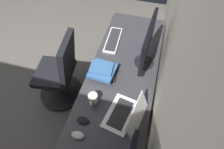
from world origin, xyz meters
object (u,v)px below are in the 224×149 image
monitor_primary (147,43)px  book_stack_near (103,71)px  mouse_main (78,135)px  coffee_mug (93,98)px  drawer_pedestal (118,112)px  laptop_leftmost (127,114)px  office_chair (60,74)px  keyboard_main (113,40)px  mouse_spare (83,120)px

monitor_primary → book_stack_near: 0.49m
mouse_main → coffee_mug: bearing=176.9°
drawer_pedestal → mouse_main: mouse_main is taller
laptop_leftmost → office_chair: (-0.45, -0.88, -0.32)m
drawer_pedestal → mouse_main: bearing=-25.3°
drawer_pedestal → coffee_mug: bearing=-55.8°
laptop_leftmost → mouse_main: (0.26, -0.33, -0.03)m
drawer_pedestal → coffee_mug: 0.49m
monitor_primary → office_chair: (0.19, -0.91, -0.54)m
office_chair → keyboard_main: bearing=128.9°
monitor_primary → laptop_leftmost: monitor_primary is taller
drawer_pedestal → book_stack_near: size_ratio=2.53×
mouse_spare → coffee_mug: bearing=173.7°
office_chair → mouse_main: bearing=37.4°
drawer_pedestal → mouse_spare: (0.34, -0.22, 0.40)m
keyboard_main → office_chair: size_ratio=0.44×
coffee_mug → keyboard_main: bearing=-177.5°
coffee_mug → office_chair: (-0.38, -0.56, -0.32)m
keyboard_main → coffee_mug: 0.81m
coffee_mug → office_chair: size_ratio=0.13×
laptop_leftmost → keyboard_main: laptop_leftmost is taller
office_chair → laptop_leftmost: bearing=62.8°
keyboard_main → office_chair: bearing=-51.1°
mouse_main → monitor_primary: bearing=157.4°
monitor_primary → book_stack_near: monitor_primary is taller
monitor_primary → laptop_leftmost: bearing=-3.4°
keyboard_main → mouse_spare: size_ratio=4.09×
mouse_main → office_chair: 0.94m
laptop_leftmost → coffee_mug: bearing=-102.5°
keyboard_main → mouse_main: (1.13, 0.02, 0.01)m
drawer_pedestal → book_stack_near: book_stack_near is taller
mouse_main → office_chair: bearing=-142.6°
book_stack_near → office_chair: (-0.06, -0.55, -0.32)m
drawer_pedestal → monitor_primary: monitor_primary is taller
book_stack_near → office_chair: size_ratio=0.28×
monitor_primary → laptop_leftmost: size_ratio=1.41×
mouse_spare → book_stack_near: 0.52m
laptop_leftmost → book_stack_near: 0.51m
coffee_mug → book_stack_near: bearing=-178.5°
keyboard_main → mouse_main: size_ratio=4.09×
monitor_primary → keyboard_main: bearing=-121.1°
mouse_spare → office_chair: office_chair is taller
mouse_spare → book_stack_near: size_ratio=0.38×
drawer_pedestal → office_chair: size_ratio=0.72×
mouse_main → mouse_spare: size_ratio=1.00×
drawer_pedestal → monitor_primary: size_ratio=1.25×
book_stack_near → office_chair: 0.64m
laptop_leftmost → mouse_spare: laptop_leftmost is taller
laptop_leftmost → keyboard_main: 0.94m
coffee_mug → office_chair: 0.75m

